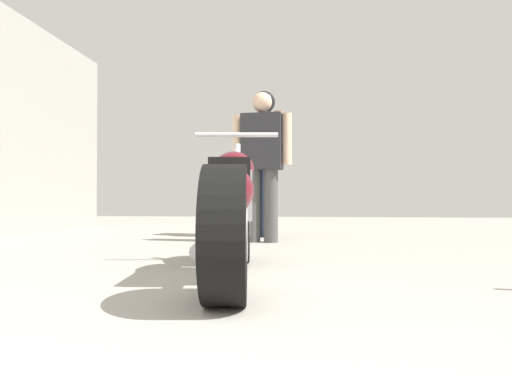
% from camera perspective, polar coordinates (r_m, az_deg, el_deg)
% --- Properties ---
extents(ground_plane, '(16.46, 16.46, 0.00)m').
position_cam_1_polar(ground_plane, '(3.90, 1.22, -7.74)').
color(ground_plane, '#9E998E').
extents(motorcycle_maroon_cruiser, '(0.60, 2.05, 0.95)m').
position_cam_1_polar(motorcycle_maroon_cruiser, '(2.74, -2.95, -2.23)').
color(motorcycle_maroon_cruiser, black).
rests_on(motorcycle_maroon_cruiser, ground_plane).
extents(mechanic_in_blue, '(0.65, 0.27, 1.62)m').
position_cam_1_polar(mechanic_in_blue, '(5.08, 0.75, 4.26)').
color(mechanic_in_blue, '#4C4C4C').
rests_on(mechanic_in_blue, ground_plane).
extents(mechanic_with_helmet, '(0.56, 0.60, 1.81)m').
position_cam_1_polar(mechanic_with_helmet, '(5.82, 0.98, 5.22)').
color(mechanic_with_helmet, '#2D3851').
rests_on(mechanic_with_helmet, ground_plane).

